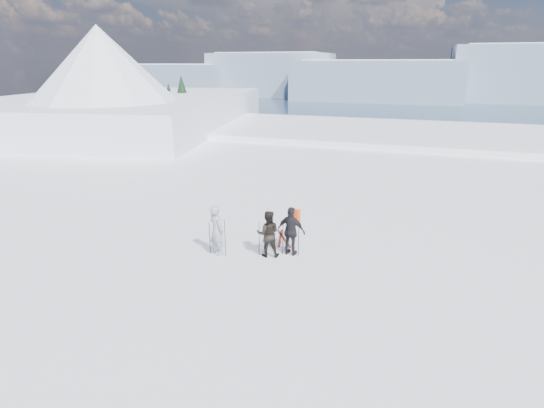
{
  "coord_description": "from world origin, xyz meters",
  "views": [
    {
      "loc": [
        2.1,
        -10.61,
        6.36
      ],
      "look_at": [
        -2.5,
        3.0,
        1.55
      ],
      "focal_mm": 28.0,
      "sensor_mm": 36.0,
      "label": 1
    }
  ],
  "objects_px": {
    "skier_grey": "(216,230)",
    "skier_dark": "(268,234)",
    "skis_loose": "(282,238)",
    "skier_pack": "(291,231)"
  },
  "relations": [
    {
      "from": "skier_grey",
      "to": "skis_loose",
      "type": "xyz_separation_m",
      "value": [
        1.74,
        2.0,
        -0.88
      ]
    },
    {
      "from": "skis_loose",
      "to": "skier_grey",
      "type": "bearing_deg",
      "value": -131.12
    },
    {
      "from": "skier_grey",
      "to": "skier_dark",
      "type": "distance_m",
      "value": 1.78
    },
    {
      "from": "skis_loose",
      "to": "skier_pack",
      "type": "bearing_deg",
      "value": -59.97
    },
    {
      "from": "skier_dark",
      "to": "skis_loose",
      "type": "relative_size",
      "value": 0.98
    },
    {
      "from": "skier_grey",
      "to": "skis_loose",
      "type": "relative_size",
      "value": 1.07
    },
    {
      "from": "skier_grey",
      "to": "skis_loose",
      "type": "distance_m",
      "value": 2.79
    },
    {
      "from": "skier_dark",
      "to": "skis_loose",
      "type": "distance_m",
      "value": 1.76
    },
    {
      "from": "skier_pack",
      "to": "skis_loose",
      "type": "xyz_separation_m",
      "value": [
        -0.7,
        1.22,
        -0.85
      ]
    },
    {
      "from": "skier_pack",
      "to": "skier_dark",
      "type": "bearing_deg",
      "value": 33.1
    }
  ]
}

